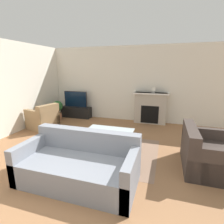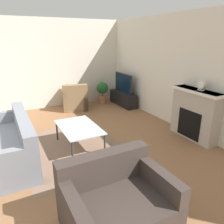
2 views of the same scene
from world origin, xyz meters
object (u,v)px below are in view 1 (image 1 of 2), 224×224
object	(u,v)px
mantel_clock	(153,89)
armchair_by_window	(43,120)
coffee_table	(109,132)
couch_loveseat	(206,155)
potted_plant	(58,108)
couch_sectional	(79,165)
tv	(76,99)

from	to	relation	value
mantel_clock	armchair_by_window	bearing A→B (deg)	-153.52
mantel_clock	coffee_table	bearing A→B (deg)	-109.03
couch_loveseat	armchair_by_window	distance (m)	4.69
potted_plant	mantel_clock	distance (m)	3.60
couch_sectional	couch_loveseat	distance (m)	2.42
couch_sectional	coffee_table	world-z (taller)	couch_sectional
coffee_table	couch_loveseat	bearing A→B (deg)	-7.83
couch_loveseat	coffee_table	size ratio (longest dim) A/B	1.05
coffee_table	potted_plant	xyz separation A→B (m)	(-2.63, 1.77, 0.03)
tv	armchair_by_window	size ratio (longest dim) A/B	1.01
couch_sectional	armchair_by_window	bearing A→B (deg)	138.74
tv	mantel_clock	xyz separation A→B (m)	(2.97, 0.11, 0.47)
couch_loveseat	coffee_table	bearing A→B (deg)	82.17
tv	armchair_by_window	distance (m)	1.64
couch_sectional	coffee_table	distance (m)	1.36
tv	coffee_table	xyz separation A→B (m)	(2.14, -2.29, -0.33)
couch_sectional	mantel_clock	bearing A→B (deg)	76.24
couch_sectional	tv	bearing A→B (deg)	119.33
couch_sectional	coffee_table	xyz separation A→B (m)	(0.09, 1.35, 0.13)
couch_loveseat	potted_plant	size ratio (longest dim) A/B	1.65
couch_loveseat	coffee_table	distance (m)	2.11
potted_plant	couch_loveseat	bearing A→B (deg)	-23.61
coffee_table	mantel_clock	bearing A→B (deg)	70.97
couch_loveseat	armchair_by_window	world-z (taller)	same
couch_sectional	potted_plant	size ratio (longest dim) A/B	2.74
couch_sectional	mantel_clock	world-z (taller)	mantel_clock
tv	coffee_table	bearing A→B (deg)	-47.00
armchair_by_window	tv	bearing A→B (deg)	-178.93
tv	couch_loveseat	xyz separation A→B (m)	(4.22, -2.58, -0.45)
couch_sectional	armchair_by_window	world-z (taller)	same
couch_loveseat	potted_plant	xyz separation A→B (m)	(-4.72, 2.06, 0.15)
armchair_by_window	coffee_table	bearing A→B (deg)	86.93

